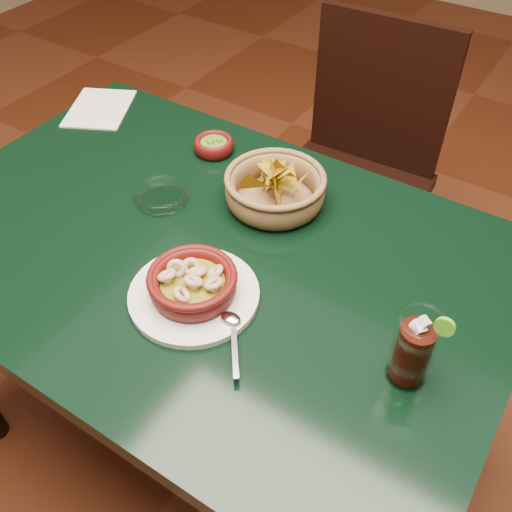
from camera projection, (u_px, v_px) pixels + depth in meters
The scene contains 9 objects.
ground at pixel (219, 434), 1.64m from camera, with size 7.00×7.00×0.00m, color #471C0C.
dining_table at pixel (205, 279), 1.18m from camera, with size 1.20×0.80×0.75m.
dining_chair at pixel (356, 170), 1.70m from camera, with size 0.44×0.44×0.92m.
shrimp_plate at pixel (193, 286), 1.00m from camera, with size 0.29×0.23×0.08m.
chip_basket at pixel (275, 188), 1.18m from camera, with size 0.24×0.24×0.15m.
guacamole_ramekin at pixel (214, 145), 1.33m from camera, with size 0.11×0.11×0.04m.
cola_drink at pixel (413, 349), 0.85m from camera, with size 0.14×0.14×0.16m.
glass_ashtray at pixel (162, 196), 1.20m from camera, with size 0.13×0.13×0.03m.
paper_menu at pixel (100, 108), 1.48m from camera, with size 0.22×0.24×0.00m.
Camera 1 is at (0.53, -0.62, 1.52)m, focal length 40.00 mm.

